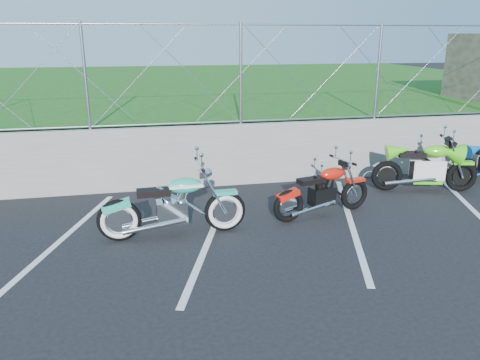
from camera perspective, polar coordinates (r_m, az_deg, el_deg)
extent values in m
plane|color=black|center=(6.71, -2.17, -9.77)|extent=(90.00, 90.00, 0.00)
cube|color=slate|center=(9.75, -5.68, 2.91)|extent=(30.00, 0.22, 1.30)
cube|color=#1B4F15|center=(19.57, -8.96, 9.96)|extent=(30.00, 20.00, 1.30)
cylinder|color=gray|center=(9.46, -6.17, 18.36)|extent=(28.00, 0.03, 0.03)
cylinder|color=gray|center=(9.60, -5.80, 6.96)|extent=(28.00, 0.03, 0.03)
cube|color=silver|center=(7.67, -21.62, -7.42)|extent=(1.49, 4.31, 0.01)
cube|color=silver|center=(7.60, -3.45, -6.39)|extent=(1.49, 4.31, 0.01)
cube|color=silver|center=(8.26, 13.31, -4.87)|extent=(1.49, 4.31, 0.01)
cube|color=silver|center=(9.50, 26.60, -3.36)|extent=(1.49, 4.31, 0.01)
torus|color=black|center=(7.41, -14.52, -4.77)|extent=(0.68, 0.14, 0.67)
torus|color=black|center=(7.55, -1.85, -3.81)|extent=(0.68, 0.14, 0.67)
cube|color=silver|center=(7.41, -8.30, -3.81)|extent=(0.48, 0.30, 0.35)
ellipsoid|color=#2CB394|center=(7.29, -6.68, -0.67)|extent=(0.55, 0.27, 0.24)
cube|color=black|center=(7.28, -10.50, -1.48)|extent=(0.52, 0.26, 0.09)
cube|color=#2CB394|center=(7.44, -1.87, -1.53)|extent=(0.39, 0.17, 0.06)
cylinder|color=silver|center=(7.23, -4.97, 1.92)|extent=(0.05, 0.74, 0.03)
torus|color=black|center=(7.95, 5.92, -3.17)|extent=(0.58, 0.24, 0.58)
torus|color=black|center=(8.73, 13.75, -1.71)|extent=(0.58, 0.24, 0.58)
cube|color=black|center=(8.28, 9.95, -1.89)|extent=(0.48, 0.36, 0.32)
ellipsoid|color=red|center=(8.28, 11.23, 0.76)|extent=(0.53, 0.34, 0.22)
cube|color=black|center=(8.05, 8.66, -0.07)|extent=(0.51, 0.33, 0.08)
cube|color=red|center=(8.65, 13.87, -0.01)|extent=(0.38, 0.22, 0.06)
cylinder|color=silver|center=(8.34, 12.41, 2.41)|extent=(0.19, 0.66, 0.03)
torus|color=black|center=(9.97, 17.46, 0.51)|extent=(0.64, 0.27, 0.63)
torus|color=black|center=(10.46, 25.33, 0.38)|extent=(0.64, 0.27, 0.63)
cube|color=black|center=(10.16, 21.44, 1.01)|extent=(0.54, 0.40, 0.36)
ellipsoid|color=#57DD1B|center=(10.14, 22.93, 3.25)|extent=(0.60, 0.38, 0.24)
cube|color=black|center=(9.99, 20.18, 2.94)|extent=(0.57, 0.37, 0.09)
cube|color=#57DD1B|center=(10.38, 25.54, 1.92)|extent=(0.42, 0.25, 0.06)
cylinder|color=silver|center=(10.15, 24.04, 4.55)|extent=(0.21, 0.74, 0.03)
torus|color=black|center=(11.11, 25.83, 1.03)|extent=(0.56, 0.17, 0.55)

